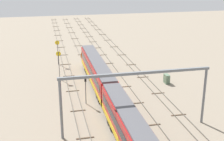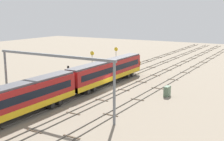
{
  "view_description": "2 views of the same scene",
  "coord_description": "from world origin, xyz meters",
  "px_view_note": "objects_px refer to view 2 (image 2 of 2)",
  "views": [
    {
      "loc": [
        -52.53,
        11.75,
        21.39
      ],
      "look_at": [
        4.37,
        -0.92,
        1.97
      ],
      "focal_mm": 49.22,
      "sensor_mm": 36.0,
      "label": 1
    },
    {
      "loc": [
        -48.04,
        -28.16,
        14.32
      ],
      "look_at": [
        2.81,
        1.72,
        2.88
      ],
      "focal_mm": 48.02,
      "sensor_mm": 36.0,
      "label": 2
    }
  ],
  "objects_px": {
    "overhead_gantry": "(53,68)",
    "signal_light_trackside_departure": "(68,75)",
    "relay_cabinet": "(167,91)",
    "speed_sign_mid_trackside": "(116,55)",
    "speed_sign_near_foreground": "(92,60)"
  },
  "relations": [
    {
      "from": "speed_sign_mid_trackside",
      "to": "relay_cabinet",
      "type": "relative_size",
      "value": 3.21
    },
    {
      "from": "overhead_gantry",
      "to": "speed_sign_mid_trackside",
      "type": "bearing_deg",
      "value": 14.69
    },
    {
      "from": "speed_sign_mid_trackside",
      "to": "relay_cabinet",
      "type": "xyz_separation_m",
      "value": [
        -17.21,
        -20.04,
        -2.87
      ]
    },
    {
      "from": "relay_cabinet",
      "to": "speed_sign_near_foreground",
      "type": "bearing_deg",
      "value": 71.36
    },
    {
      "from": "signal_light_trackside_departure",
      "to": "relay_cabinet",
      "type": "bearing_deg",
      "value": -69.97
    },
    {
      "from": "speed_sign_mid_trackside",
      "to": "signal_light_trackside_departure",
      "type": "distance_m",
      "value": 23.56
    },
    {
      "from": "speed_sign_mid_trackside",
      "to": "signal_light_trackside_departure",
      "type": "height_order",
      "value": "speed_sign_mid_trackside"
    },
    {
      "from": "overhead_gantry",
      "to": "speed_sign_mid_trackside",
      "type": "height_order",
      "value": "overhead_gantry"
    },
    {
      "from": "overhead_gantry",
      "to": "signal_light_trackside_departure",
      "type": "bearing_deg",
      "value": 28.4
    },
    {
      "from": "overhead_gantry",
      "to": "speed_sign_near_foreground",
      "type": "bearing_deg",
      "value": 21.39
    },
    {
      "from": "signal_light_trackside_departure",
      "to": "relay_cabinet",
      "type": "distance_m",
      "value": 17.98
    },
    {
      "from": "overhead_gantry",
      "to": "signal_light_trackside_departure",
      "type": "xyz_separation_m",
      "value": [
        10.18,
        5.5,
        -3.42
      ]
    },
    {
      "from": "speed_sign_near_foreground",
      "to": "speed_sign_mid_trackside",
      "type": "height_order",
      "value": "speed_sign_near_foreground"
    },
    {
      "from": "speed_sign_mid_trackside",
      "to": "signal_light_trackside_departure",
      "type": "bearing_deg",
      "value": -172.0
    },
    {
      "from": "overhead_gantry",
      "to": "signal_light_trackside_departure",
      "type": "distance_m",
      "value": 12.07
    }
  ]
}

